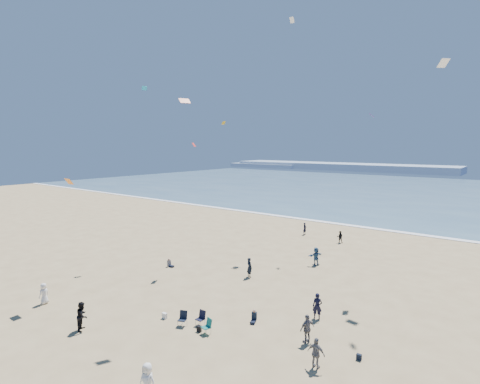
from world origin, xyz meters
The scene contains 11 objects.
ocean centered at (0.00, 95.00, 0.03)m, with size 220.00×100.00×0.06m, color #476B84.
surf_line centered at (0.00, 45.00, 0.04)m, with size 220.00×1.20×0.08m, color white.
headland_far centered at (-60.00, 170.00, 1.60)m, with size 110.00×20.00×3.20m, color #7A8EA8.
headland_near centered at (-100.00, 165.00, 1.00)m, with size 40.00×14.00×2.00m, color #7A8EA8.
standing_flyers centered at (3.57, 13.78, 0.90)m, with size 31.80×35.43×1.95m.
seated_group centered at (1.81, 6.42, 0.42)m, with size 25.98×14.57×0.84m.
chair_cluster centered at (-1.30, 7.47, 0.50)m, with size 2.77×1.51×1.00m.
white_tote centered at (-4.10, 7.16, 0.20)m, with size 0.35×0.20×0.40m, color white.
black_backpack centered at (-0.83, 7.29, 0.19)m, with size 0.30×0.22×0.38m, color black.
navy_bag centered at (8.68, 10.47, 0.17)m, with size 0.28×0.18×0.34m, color black.
kites_aloft centered at (9.90, 12.09, 14.88)m, with size 44.88×42.30×27.45m.
Camera 1 is at (15.45, -9.53, 12.17)m, focal length 28.00 mm.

